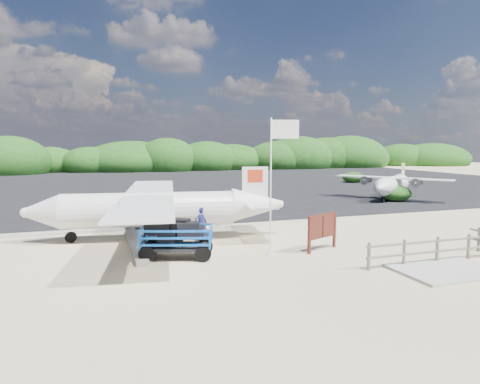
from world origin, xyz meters
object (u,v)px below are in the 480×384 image
object	(u,v)px
flagpole	(270,255)
crew_a	(201,224)
baggage_cart	(177,258)
signboard	(322,250)
crew_c	(216,208)
aircraft_small	(71,186)
aircraft_large	(280,185)
crew_b	(226,207)

from	to	relation	value
flagpole	crew_a	bearing A→B (deg)	123.51
baggage_cart	signboard	distance (m)	6.01
flagpole	crew_c	bearing A→B (deg)	93.55
crew_a	aircraft_small	size ratio (longest dim) A/B	0.21
flagpole	crew_c	xyz separation A→B (m)	(-0.42, 6.75, 0.94)
signboard	crew_a	bearing A→B (deg)	120.12
crew_c	aircraft_large	bearing A→B (deg)	-108.67
baggage_cart	crew_c	bearing A→B (deg)	79.64
crew_a	crew_c	size ratio (longest dim) A/B	0.85
crew_c	flagpole	bearing A→B (deg)	107.32
signboard	crew_b	size ratio (longest dim) A/B	1.28
crew_a	aircraft_small	xyz separation A→B (m)	(-7.15, 29.44, -0.80)
crew_a	crew_b	world-z (taller)	crew_a
aircraft_small	crew_a	bearing A→B (deg)	68.31
crew_a	aircraft_small	bearing A→B (deg)	-68.66
flagpole	crew_b	xyz separation A→B (m)	(0.58, 8.08, 0.76)
baggage_cart	crew_a	world-z (taller)	crew_a
crew_a	baggage_cart	bearing A→B (deg)	65.62
crew_c	aircraft_small	distance (m)	27.35
signboard	aircraft_large	bearing A→B (deg)	46.18
flagpole	crew_b	size ratio (longest dim) A/B	3.61
crew_b	signboard	bearing A→B (deg)	78.70
crew_a	aircraft_large	size ratio (longest dim) A/B	0.11
crew_b	crew_c	bearing A→B (deg)	29.98
baggage_cart	flagpole	xyz separation A→B (m)	(3.65, -0.71, 0.00)
flagpole	crew_a	size ratio (longest dim) A/B	3.44
crew_b	aircraft_large	xyz separation A→B (m)	(11.56, 18.42, -0.76)
aircraft_large	aircraft_small	world-z (taller)	aircraft_large
flagpole	baggage_cart	bearing A→B (deg)	169.04
baggage_cart	aircraft_large	bearing A→B (deg)	76.31
crew_b	aircraft_large	world-z (taller)	aircraft_large
signboard	aircraft_small	size ratio (longest dim) A/B	0.26
crew_c	aircraft_large	distance (m)	23.43
signboard	aircraft_large	distance (m)	28.33
flagpole	crew_c	world-z (taller)	flagpole
baggage_cart	crew_a	distance (m)	3.02
flagpole	aircraft_large	world-z (taller)	flagpole
flagpole	signboard	world-z (taller)	flagpole
flagpole	crew_a	distance (m)	3.89
crew_a	crew_b	bearing A→B (deg)	-110.92
crew_a	crew_b	distance (m)	5.59
baggage_cart	aircraft_large	world-z (taller)	aircraft_large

